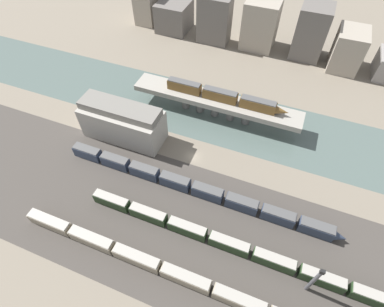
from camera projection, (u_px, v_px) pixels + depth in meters
ground_plane at (193, 157)px, 97.78m from camera, size 400.00×400.00×0.00m
railbed_yard at (162, 219)px, 83.56m from camera, size 280.00×42.00×0.01m
river_water at (215, 114)px, 110.81m from camera, size 320.00×28.89×0.01m
bridge at (216, 102)px, 106.29m from camera, size 60.86×8.63×7.52m
train_on_bridge at (224, 96)px, 102.91m from camera, size 43.22×2.93×3.88m
train_yard_near at (217, 291)px, 69.72m from camera, size 109.53×2.77×3.86m
train_yard_mid at (233, 246)px, 76.71m from camera, size 84.06×2.66×3.85m
train_yard_far at (195, 188)px, 87.76m from camera, size 84.26×3.03×4.11m
warehouse_building at (123, 122)px, 98.98m from camera, size 27.23×10.92×13.67m
signal_tower at (314, 280)px, 67.03m from camera, size 1.00×0.82×12.61m
city_block_left at (174, 16)px, 145.33m from camera, size 14.95×15.16×13.31m
city_block_center at (214, 20)px, 135.40m from camera, size 14.40×8.85×20.77m
city_block_right at (261, 24)px, 132.90m from camera, size 14.50×14.18×20.79m
city_block_far_right at (311, 32)px, 127.38m from camera, size 12.67×13.65×22.02m
city_block_tall at (348, 50)px, 123.92m from camera, size 11.65×15.35×16.19m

